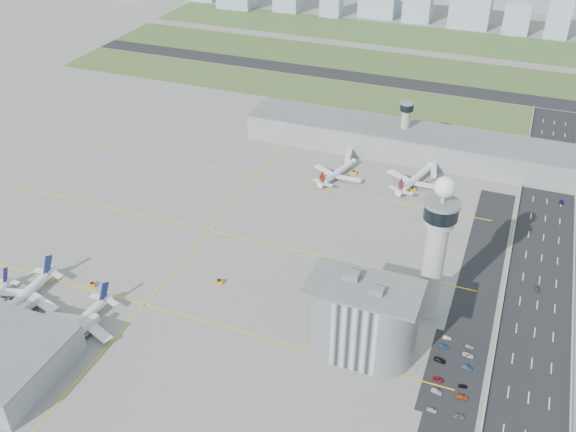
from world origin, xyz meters
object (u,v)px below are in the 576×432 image
(jet_bridge_near_2, at_px, (72,340))
(car_lot_9, at_px, (467,368))
(secondary_tower, at_px, (405,123))
(car_lot_0, at_px, (432,410))
(jet_bridge_far_1, at_px, (433,167))
(car_hw_2, at_px, (561,202))
(airplane_near_c, at_px, (75,321))
(car_lot_8, at_px, (463,386))
(tug_0, at_px, (44,281))
(tug_5, at_px, (412,189))
(admin_building, at_px, (362,319))
(car_hw_4, at_px, (539,150))
(car_lot_4, at_px, (443,346))
(tug_4, at_px, (354,172))
(car_lot_10, at_px, (468,355))
(airplane_far_a, at_px, (338,169))
(car_lot_2, at_px, (438,379))
(tug_3, at_px, (219,281))
(car_lot_3, at_px, (440,360))
(car_lot_7, at_px, (462,397))
(car_lot_11, at_px, (470,347))
(jet_bridge_far_0, at_px, (350,152))
(car_lot_5, at_px, (447,338))
(control_tower, at_px, (436,244))
(tug_2, at_px, (109,298))
(car_hw_1, at_px, (537,289))
(airplane_far_b, at_px, (416,175))
(jet_bridge_near_1, at_px, (10,321))
(car_lot_1, at_px, (437,391))
(airplane_near_b, at_px, (19,294))

(jet_bridge_near_2, height_order, car_lot_9, jet_bridge_near_2)
(secondary_tower, xyz_separation_m, car_lot_0, (53.93, -192.45, -18.22))
(jet_bridge_far_1, bearing_deg, car_hw_2, 71.35)
(airplane_near_c, xyz_separation_m, car_lot_8, (148.52, 26.28, -5.14))
(tug_0, bearing_deg, tug_5, 24.78)
(admin_building, bearing_deg, car_hw_4, 74.60)
(admin_building, xyz_separation_m, jet_bridge_near_2, (-104.99, -39.00, -12.45))
(car_lot_4, xyz_separation_m, car_hw_4, (25.75, 190.57, 0.02))
(tug_4, xyz_separation_m, car_lot_10, (81.67, -123.30, -0.35))
(airplane_far_a, distance_m, car_lot_2, 155.24)
(jet_bridge_far_1, bearing_deg, car_lot_9, 5.09)
(tug_3, bearing_deg, car_lot_3, 62.97)
(car_lot_7, distance_m, car_lot_9, 15.02)
(secondary_tower, distance_m, airplane_far_a, 54.10)
(secondary_tower, height_order, car_lot_11, secondary_tower)
(secondary_tower, bearing_deg, jet_bridge_far_0, -147.26)
(car_hw_2, bearing_deg, car_lot_5, -105.37)
(control_tower, relative_size, tug_2, 19.89)
(airplane_near_c, xyz_separation_m, car_lot_4, (138.34, 44.17, -5.05))
(car_lot_10, bearing_deg, car_hw_2, -6.05)
(car_hw_1, bearing_deg, jet_bridge_near_2, -157.26)
(control_tower, relative_size, jet_bridge_far_1, 4.61)
(car_hw_2, xyz_separation_m, car_hw_4, (-14.24, 59.74, 0.06))
(control_tower, xyz_separation_m, airplane_far_b, (-26.56, 105.46, -29.37))
(car_hw_4, bearing_deg, car_lot_3, -96.58)
(jet_bridge_near_1, bearing_deg, airplane_far_b, -26.36)
(jet_bridge_near_2, bearing_deg, jet_bridge_near_1, 100.00)
(tug_2, distance_m, car_lot_1, 139.23)
(secondary_tower, relative_size, car_lot_7, 7.03)
(jet_bridge_near_1, distance_m, tug_0, 28.60)
(control_tower, height_order, car_lot_8, control_tower)
(car_hw_2, bearing_deg, car_lot_11, -101.30)
(airplane_far_a, xyz_separation_m, tug_4, (7.36, 7.09, -4.16))
(airplane_near_c, relative_size, car_lot_8, 12.79)
(airplane_far_b, height_order, jet_bridge_near_1, airplane_far_b)
(car_lot_7, bearing_deg, jet_bridge_near_2, 98.72)
(car_lot_3, bearing_deg, airplane_far_a, 41.99)
(control_tower, distance_m, airplane_near_b, 172.16)
(jet_bridge_far_1, xyz_separation_m, car_lot_4, (30.18, -141.50, -2.22))
(airplane_near_c, bearing_deg, jet_bridge_near_1, -69.51)
(admin_building, xyz_separation_m, car_lot_9, (40.40, 4.20, -14.65))
(tug_0, xyz_separation_m, tug_5, (134.83, 138.49, 0.19))
(jet_bridge_near_2, bearing_deg, car_hw_4, -23.62)
(admin_building, relative_size, jet_bridge_far_0, 3.00)
(airplane_near_c, bearing_deg, admin_building, 111.53)
(car_lot_3, bearing_deg, car_hw_4, 1.75)
(car_lot_3, xyz_separation_m, car_lot_7, (10.53, -15.26, 0.01))
(airplane_near_b, xyz_separation_m, jet_bridge_near_1, (4.93, -12.26, -3.18))
(jet_bridge_far_1, bearing_deg, car_lot_1, 0.91)
(control_tower, distance_m, tug_5, 106.44)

